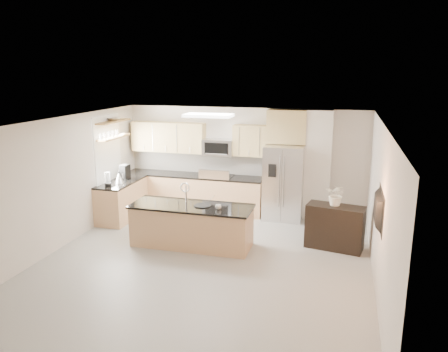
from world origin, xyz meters
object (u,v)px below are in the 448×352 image
(refrigerator, at_px, (284,182))
(blender, at_px, (108,181))
(island, at_px, (192,225))
(platter, at_px, (203,205))
(cup, at_px, (218,207))
(flower_vase, at_px, (337,189))
(kettle, at_px, (119,178))
(range, at_px, (217,194))
(television, at_px, (375,209))
(microwave, at_px, (218,147))
(credenza, at_px, (335,227))
(bowl, at_px, (113,118))
(coffee_maker, at_px, (125,172))

(refrigerator, relative_size, blender, 5.10)
(island, xyz_separation_m, platter, (0.23, 0.02, 0.43))
(cup, height_order, flower_vase, flower_vase)
(platter, xyz_separation_m, blender, (-2.41, 0.54, 0.21))
(refrigerator, xyz_separation_m, kettle, (-3.68, -1.18, 0.15))
(range, xyz_separation_m, flower_vase, (2.90, -1.58, 0.75))
(kettle, xyz_separation_m, television, (5.54, -1.89, 0.31))
(microwave, height_order, credenza, microwave)
(cup, relative_size, bowl, 0.29)
(kettle, xyz_separation_m, flower_vase, (4.92, -0.35, 0.17))
(kettle, distance_m, flower_vase, 4.94)
(cup, distance_m, television, 2.97)
(refrigerator, xyz_separation_m, flower_vase, (1.24, -1.54, 0.33))
(blender, relative_size, coffee_maker, 1.02)
(microwave, distance_m, blender, 2.79)
(refrigerator, xyz_separation_m, blender, (-3.73, -1.60, 0.18))
(range, xyz_separation_m, television, (3.51, -3.12, 0.88))
(blender, xyz_separation_m, bowl, (-0.18, 0.71, 1.32))
(microwave, height_order, platter, microwave)
(island, bearing_deg, range, 92.58)
(bowl, bearing_deg, island, -28.49)
(credenza, height_order, coffee_maker, coffee_maker)
(range, height_order, island, island)
(range, distance_m, island, 2.22)
(credenza, distance_m, coffee_maker, 5.10)
(kettle, bearing_deg, coffee_maker, 99.53)
(coffee_maker, bearing_deg, bowl, -141.89)
(credenza, bearing_deg, cup, -151.83)
(island, distance_m, platter, 0.49)
(television, bearing_deg, microwave, 47.25)
(island, xyz_separation_m, kettle, (-2.13, 0.98, 0.62))
(microwave, height_order, coffee_maker, microwave)
(blender, height_order, television, television)
(microwave, xyz_separation_m, refrigerator, (1.66, -0.17, -0.74))
(platter, relative_size, blender, 0.99)
(refrigerator, height_order, credenza, refrigerator)
(flower_vase, bearing_deg, microwave, 149.50)
(credenza, distance_m, blender, 5.02)
(flower_vase, xyz_separation_m, television, (0.61, -1.54, 0.13))
(refrigerator, relative_size, credenza, 1.60)
(bowl, bearing_deg, blender, -76.24)
(coffee_maker, relative_size, bowl, 0.86)
(microwave, distance_m, bowl, 2.60)
(blender, bearing_deg, cup, -13.36)
(blender, relative_size, bowl, 0.87)
(range, height_order, credenza, range)
(microwave, xyz_separation_m, blender, (-2.07, -1.77, -0.56))
(island, relative_size, blender, 7.04)
(range, xyz_separation_m, bowl, (-2.25, -0.93, 1.91))
(microwave, relative_size, refrigerator, 0.43)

